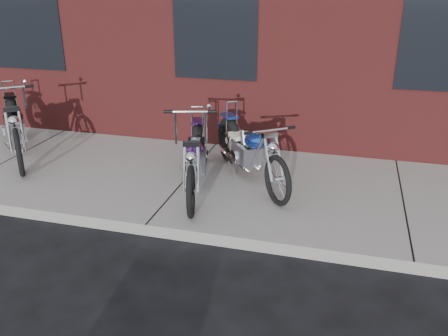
% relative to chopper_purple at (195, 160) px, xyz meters
% --- Properties ---
extents(ground, '(120.00, 120.00, 0.00)m').
position_rel_chopper_purple_xyz_m(ground, '(-0.24, -1.18, -0.56)').
color(ground, black).
rests_on(ground, ground).
extents(sidewalk, '(22.00, 3.00, 0.15)m').
position_rel_chopper_purple_xyz_m(sidewalk, '(-0.24, 0.32, -0.48)').
color(sidewalk, '#9B948C').
rests_on(sidewalk, ground).
extents(chopper_purple, '(0.77, 2.22, 1.27)m').
position_rel_chopper_purple_xyz_m(chopper_purple, '(0.00, 0.00, 0.00)').
color(chopper_purple, black).
rests_on(chopper_purple, sidewalk).
extents(chopper_blue, '(1.47, 1.90, 1.00)m').
position_rel_chopper_purple_xyz_m(chopper_blue, '(0.65, 0.47, 0.00)').
color(chopper_blue, black).
rests_on(chopper_blue, sidewalk).
extents(chopper_third, '(1.69, 2.00, 1.27)m').
position_rel_chopper_purple_xyz_m(chopper_third, '(-3.21, 0.46, 0.04)').
color(chopper_third, black).
rests_on(chopper_third, sidewalk).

